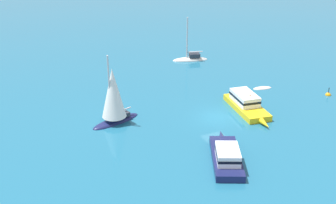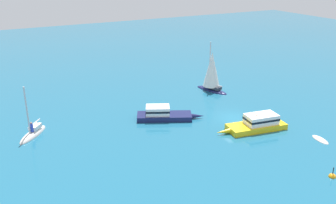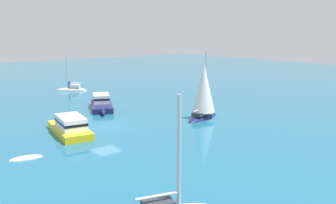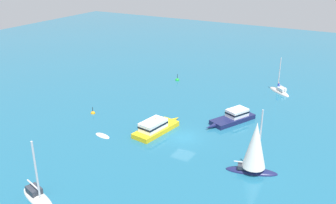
{
  "view_description": "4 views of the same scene",
  "coord_description": "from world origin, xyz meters",
  "px_view_note": "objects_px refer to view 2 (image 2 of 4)",
  "views": [
    {
      "loc": [
        32.93,
        -20.86,
        19.03
      ],
      "look_at": [
        -1.2,
        -5.1,
        2.24
      ],
      "focal_mm": 44.45,
      "sensor_mm": 36.0,
      "label": 1
    },
    {
      "loc": [
        26.45,
        33.29,
        17.86
      ],
      "look_at": [
        5.57,
        -6.43,
        0.92
      ],
      "focal_mm": 39.97,
      "sensor_mm": 36.0,
      "label": 2
    },
    {
      "loc": [
        -31.39,
        16.89,
        9.32
      ],
      "look_at": [
        -5.57,
        -3.5,
        2.85
      ],
      "focal_mm": 39.42,
      "sensor_mm": 36.0,
      "label": 3
    },
    {
      "loc": [
        -37.41,
        -18.8,
        21.5
      ],
      "look_at": [
        4.58,
        4.8,
        2.23
      ],
      "focal_mm": 40.04,
      "sensor_mm": 36.0,
      "label": 4
    }
  ],
  "objects_px": {
    "yacht": "(212,73)",
    "motor_cruiser": "(163,114)",
    "rib": "(320,140)",
    "launch": "(257,123)",
    "channel_buoy": "(332,177)",
    "sailboat": "(33,134)"
  },
  "relations": [
    {
      "from": "sailboat",
      "to": "launch",
      "type": "bearing_deg",
      "value": 105.38
    },
    {
      "from": "motor_cruiser",
      "to": "channel_buoy",
      "type": "distance_m",
      "value": 19.94
    },
    {
      "from": "rib",
      "to": "launch",
      "type": "distance_m",
      "value": 6.77
    },
    {
      "from": "rib",
      "to": "channel_buoy",
      "type": "relative_size",
      "value": 1.96
    },
    {
      "from": "yacht",
      "to": "motor_cruiser",
      "type": "height_order",
      "value": "yacht"
    },
    {
      "from": "motor_cruiser",
      "to": "rib",
      "type": "height_order",
      "value": "motor_cruiser"
    },
    {
      "from": "motor_cruiser",
      "to": "sailboat",
      "type": "bearing_deg",
      "value": -164.72
    },
    {
      "from": "motor_cruiser",
      "to": "launch",
      "type": "height_order",
      "value": "launch"
    },
    {
      "from": "rib",
      "to": "channel_buoy",
      "type": "xyz_separation_m",
      "value": [
        4.95,
        5.68,
        0.01
      ]
    },
    {
      "from": "launch",
      "to": "motor_cruiser",
      "type": "bearing_deg",
      "value": -34.41
    },
    {
      "from": "yacht",
      "to": "motor_cruiser",
      "type": "distance_m",
      "value": 12.91
    },
    {
      "from": "sailboat",
      "to": "motor_cruiser",
      "type": "bearing_deg",
      "value": 119.31
    },
    {
      "from": "yacht",
      "to": "channel_buoy",
      "type": "xyz_separation_m",
      "value": [
        3.79,
        24.74,
        -2.62
      ]
    },
    {
      "from": "motor_cruiser",
      "to": "launch",
      "type": "bearing_deg",
      "value": -17.48
    },
    {
      "from": "sailboat",
      "to": "rib",
      "type": "relative_size",
      "value": 2.51
    },
    {
      "from": "motor_cruiser",
      "to": "launch",
      "type": "xyz_separation_m",
      "value": [
        -8.12,
        7.57,
        0.08
      ]
    },
    {
      "from": "sailboat",
      "to": "channel_buoy",
      "type": "distance_m",
      "value": 30.54
    },
    {
      "from": "sailboat",
      "to": "launch",
      "type": "relative_size",
      "value": 0.74
    },
    {
      "from": "launch",
      "to": "channel_buoy",
      "type": "bearing_deg",
      "value": 94.59
    },
    {
      "from": "sailboat",
      "to": "launch",
      "type": "distance_m",
      "value": 24.96
    },
    {
      "from": "yacht",
      "to": "motor_cruiser",
      "type": "relative_size",
      "value": 0.95
    },
    {
      "from": "sailboat",
      "to": "rib",
      "type": "height_order",
      "value": "sailboat"
    }
  ]
}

